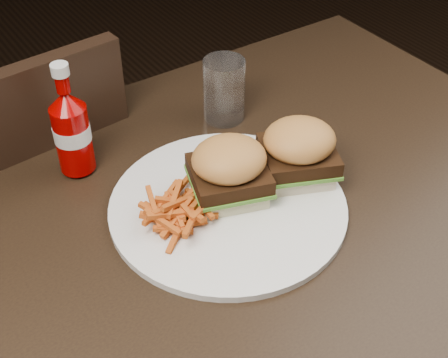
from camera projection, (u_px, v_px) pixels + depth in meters
dining_table at (211, 234)px, 0.90m from camera, size 1.20×0.80×0.04m
chair_far at (5, 232)px, 1.32m from camera, size 0.48×0.48×0.04m
plate at (228, 206)px, 0.90m from camera, size 0.34×0.34×0.01m
sandwich_half_a at (229, 189)px, 0.91m from camera, size 0.12×0.12×0.02m
sandwich_half_b at (297, 170)px, 0.94m from camera, size 0.12×0.12×0.02m
fries_pile at (180, 206)px, 0.86m from camera, size 0.13×0.13×0.04m
ketchup_bottle at (73, 138)px, 0.94m from camera, size 0.07×0.07×0.11m
tumbler at (224, 90)px, 1.05m from camera, size 0.09×0.09×0.11m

